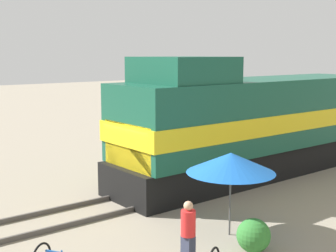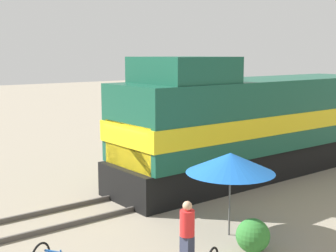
% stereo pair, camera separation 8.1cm
% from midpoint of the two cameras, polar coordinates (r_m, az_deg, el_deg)
% --- Properties ---
extents(ground_plane, '(120.00, 120.00, 0.00)m').
position_cam_midpoint_polar(ground_plane, '(16.09, -1.53, -8.70)').
color(ground_plane, gray).
extents(rail_near, '(0.08, 37.51, 0.15)m').
position_cam_midpoint_polar(rail_near, '(16.62, -3.03, -7.86)').
color(rail_near, '#4C4742').
rests_on(rail_near, ground_plane).
extents(rail_far, '(0.08, 37.51, 0.15)m').
position_cam_midpoint_polar(rail_far, '(15.52, 0.07, -9.07)').
color(rail_far, '#4C4742').
rests_on(rail_far, ground_plane).
extents(locomotive, '(3.12, 13.11, 4.74)m').
position_cam_midpoint_polar(locomotive, '(18.85, 10.34, 0.24)').
color(locomotive, black).
rests_on(locomotive, ground_plane).
extents(vendor_umbrella, '(2.36, 2.36, 2.26)m').
position_cam_midpoint_polar(vendor_umbrella, '(12.47, 7.80, -4.47)').
color(vendor_umbrella, '#4C4C4C').
rests_on(vendor_umbrella, ground_plane).
extents(shrub_cluster, '(0.84, 0.84, 0.84)m').
position_cam_midpoint_polar(shrub_cluster, '(11.97, 10.50, -13.00)').
color(shrub_cluster, '#2D722D').
rests_on(shrub_cluster, ground_plane).
extents(person_bystander, '(0.34, 0.34, 1.56)m').
position_cam_midpoint_polar(person_bystander, '(10.89, 2.57, -12.77)').
color(person_bystander, '#2D3347').
rests_on(person_bystander, ground_plane).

